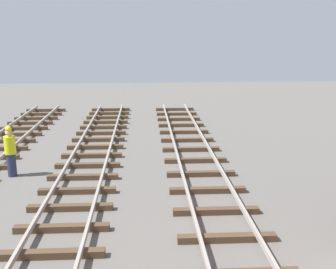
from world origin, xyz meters
name	(u,v)px	position (x,y,z in m)	size (l,w,h in m)	color
track_worker_foreground	(10,152)	(-6.27, 11.77, 0.93)	(0.40, 0.40, 1.87)	#262D4C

